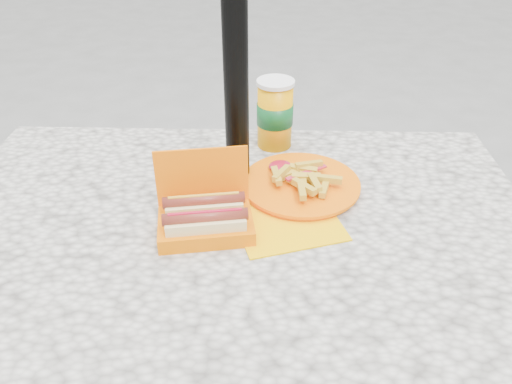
{
  "coord_description": "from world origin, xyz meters",
  "views": [
    {
      "loc": [
        0.07,
        -0.77,
        1.35
      ],
      "look_at": [
        0.04,
        0.03,
        0.8
      ],
      "focal_mm": 35.0,
      "sensor_mm": 36.0,
      "label": 1
    }
  ],
  "objects_px": {
    "soda_cup": "(275,114)",
    "umbrella_pole": "(235,18)",
    "fries_plate": "(299,186)",
    "hotdog_box": "(205,217)"
  },
  "relations": [
    {
      "from": "hotdog_box",
      "to": "umbrella_pole",
      "type": "bearing_deg",
      "value": 65.48
    },
    {
      "from": "fries_plate",
      "to": "soda_cup",
      "type": "xyz_separation_m",
      "value": [
        -0.05,
        0.21,
        0.07
      ]
    },
    {
      "from": "hotdog_box",
      "to": "soda_cup",
      "type": "distance_m",
      "value": 0.37
    },
    {
      "from": "umbrella_pole",
      "to": "hotdog_box",
      "type": "relative_size",
      "value": 11.28
    },
    {
      "from": "hotdog_box",
      "to": "soda_cup",
      "type": "height_order",
      "value": "soda_cup"
    },
    {
      "from": "umbrella_pole",
      "to": "soda_cup",
      "type": "relative_size",
      "value": 13.15
    },
    {
      "from": "soda_cup",
      "to": "umbrella_pole",
      "type": "bearing_deg",
      "value": -116.57
    },
    {
      "from": "umbrella_pole",
      "to": "fries_plate",
      "type": "bearing_deg",
      "value": -18.79
    },
    {
      "from": "umbrella_pole",
      "to": "hotdog_box",
      "type": "height_order",
      "value": "umbrella_pole"
    },
    {
      "from": "hotdog_box",
      "to": "fries_plate",
      "type": "relative_size",
      "value": 0.54
    }
  ]
}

